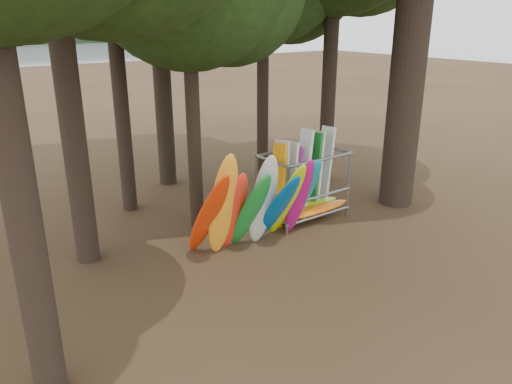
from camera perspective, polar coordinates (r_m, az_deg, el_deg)
ground at (r=14.12m, az=5.76°, el=-6.49°), size 120.00×120.00×0.00m
kayak_row at (r=13.66m, az=0.37°, el=-1.47°), size 4.04×2.17×3.12m
storage_rack at (r=15.87m, az=5.35°, el=0.50°), size 3.16×1.56×2.85m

